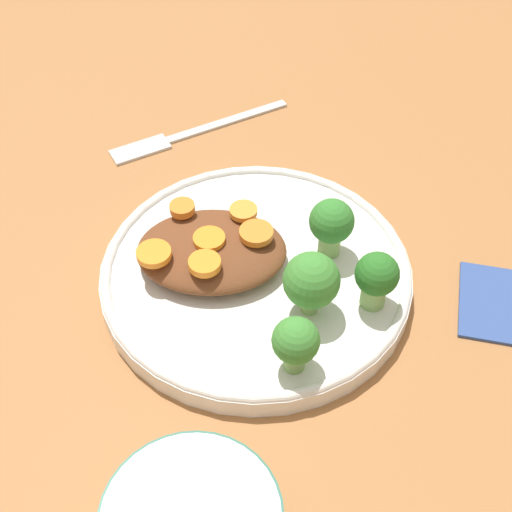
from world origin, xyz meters
TOP-DOWN VIEW (x-y plane):
  - ground_plane at (0.00, 0.00)m, footprint 4.00×4.00m
  - plate at (0.00, 0.00)m, footprint 0.26×0.26m
  - stew_mound at (0.04, -0.01)m, footprint 0.12×0.09m
  - broccoli_floret_0 at (-0.09, 0.03)m, footprint 0.03×0.03m
  - broccoli_floret_1 at (-0.04, 0.04)m, footprint 0.04×0.04m
  - broccoli_floret_2 at (-0.06, -0.02)m, footprint 0.04×0.04m
  - broccoli_floret_3 at (-0.03, 0.10)m, footprint 0.03×0.03m
  - carrot_slice_0 at (0.06, -0.04)m, footprint 0.02×0.02m
  - carrot_slice_1 at (0.08, 0.01)m, footprint 0.03×0.03m
  - carrot_slice_2 at (0.00, -0.01)m, footprint 0.03×0.03m
  - carrot_slice_3 at (0.04, -0.01)m, footprint 0.03×0.03m
  - carrot_slice_4 at (0.04, 0.02)m, footprint 0.03×0.03m
  - carrot_slice_5 at (0.01, -0.04)m, footprint 0.02×0.02m
  - fork at (0.08, -0.20)m, footprint 0.18×0.11m

SIDE VIEW (x-z plane):
  - ground_plane at x=0.00m, z-range 0.00..0.00m
  - fork at x=0.08m, z-range 0.00..0.01m
  - plate at x=0.00m, z-range 0.00..0.02m
  - stew_mound at x=0.04m, z-range 0.02..0.04m
  - carrot_slice_3 at x=0.04m, z-range 0.04..0.05m
  - carrot_slice_5 at x=0.01m, z-range 0.04..0.05m
  - carrot_slice_1 at x=0.08m, z-range 0.04..0.05m
  - carrot_slice_2 at x=0.00m, z-range 0.04..0.05m
  - carrot_slice_4 at x=0.04m, z-range 0.04..0.05m
  - carrot_slice_0 at x=0.06m, z-range 0.04..0.05m
  - broccoli_floret_3 at x=-0.03m, z-range 0.02..0.07m
  - broccoli_floret_0 at x=-0.09m, z-range 0.02..0.07m
  - broccoli_floret_2 at x=-0.06m, z-range 0.02..0.08m
  - broccoli_floret_1 at x=-0.04m, z-range 0.02..0.08m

